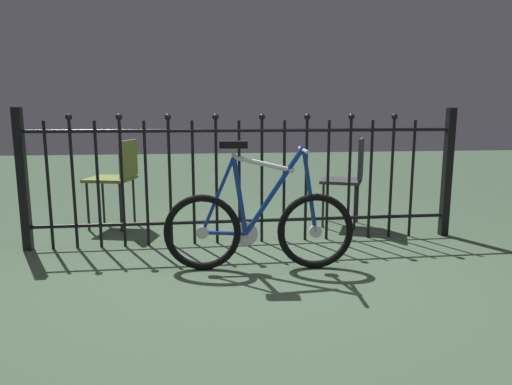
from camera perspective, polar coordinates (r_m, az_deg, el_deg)
The scene contains 5 objects.
ground_plane at distance 3.35m, azimuth 0.46°, elevation -10.02°, with size 20.00×20.00×0.00m, color #3B503B.
iron_fence at distance 3.99m, azimuth -2.23°, elevation 2.07°, with size 3.81×0.07×1.19m.
bicycle at distance 3.35m, azimuth 0.38°, elevation -4.16°, with size 1.40×0.40×0.95m.
chair_olive at distance 4.74m, azimuth -16.92°, elevation 2.30°, with size 0.51×0.51×0.88m.
chair_charcoal at distance 4.70m, azimuth 11.66°, elevation 2.35°, with size 0.52×0.52×0.90m.
Camera 1 is at (-0.43, -3.12, 1.14)m, focal length 31.99 mm.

